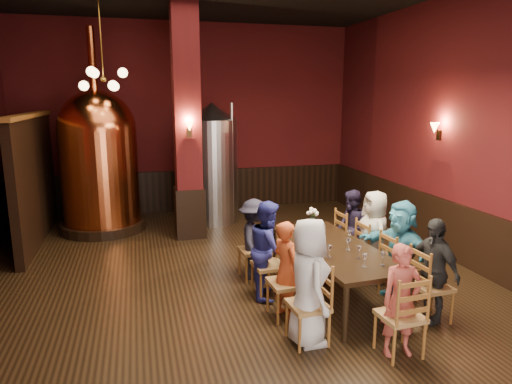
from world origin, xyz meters
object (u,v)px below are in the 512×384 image
object	(u,v)px
person_0	(309,282)
rose_vase	(313,214)
dining_table	(334,250)
steel_vessel	(213,163)
copper_kettle	(99,160)
person_1	(286,269)
person_2	(269,249)

from	to	relation	value
person_0	rose_vase	size ratio (longest dim) A/B	4.58
dining_table	steel_vessel	world-z (taller)	steel_vessel
person_0	copper_kettle	world-z (taller)	copper_kettle
person_1	steel_vessel	world-z (taller)	steel_vessel
dining_table	steel_vessel	bearing A→B (deg)	98.76
steel_vessel	rose_vase	world-z (taller)	steel_vessel
person_2	copper_kettle	bearing A→B (deg)	47.25
dining_table	person_1	bearing A→B (deg)	-158.78
person_0	copper_kettle	bearing A→B (deg)	26.86
steel_vessel	rose_vase	bearing A→B (deg)	-73.51
steel_vessel	rose_vase	distance (m)	3.62
person_1	steel_vessel	bearing A→B (deg)	-16.78
rose_vase	person_0	bearing A→B (deg)	-113.01
rose_vase	person_2	bearing A→B (deg)	-144.22
person_1	copper_kettle	bearing A→B (deg)	9.85
rose_vase	steel_vessel	bearing A→B (deg)	106.49
person_2	steel_vessel	bearing A→B (deg)	16.97
person_2	copper_kettle	world-z (taller)	copper_kettle
person_1	person_2	world-z (taller)	person_2
person_1	copper_kettle	world-z (taller)	copper_kettle
person_2	copper_kettle	distance (m)	4.81
person_1	rose_vase	distance (m)	1.63
person_0	copper_kettle	distance (m)	6.00
dining_table	person_2	world-z (taller)	person_2
person_0	person_2	size ratio (longest dim) A/B	1.07
person_1	person_2	distance (m)	0.66
dining_table	person_2	distance (m)	0.91
dining_table	rose_vase	world-z (taller)	rose_vase
person_0	person_1	world-z (taller)	person_0
person_2	dining_table	bearing A→B (deg)	-91.97
dining_table	person_0	world-z (taller)	person_0
dining_table	rose_vase	size ratio (longest dim) A/B	7.61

